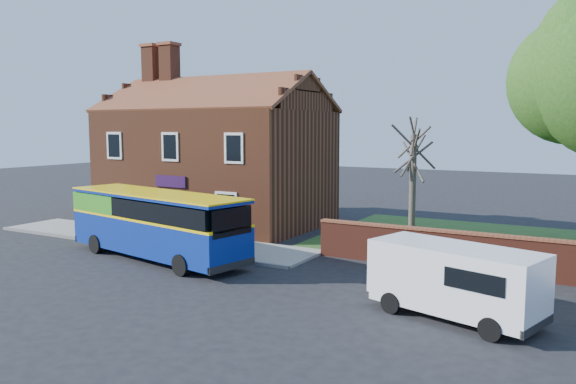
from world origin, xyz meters
The scene contains 7 objects.
ground centered at (0.00, 0.00, 0.00)m, with size 120.00×120.00×0.00m, color black.
pavement centered at (-7.00, 5.75, 0.06)m, with size 18.00×3.50×0.12m, color gray.
kerb centered at (-7.00, 4.00, 0.07)m, with size 18.00×0.15×0.14m, color slate.
shop_building centered at (-7.02, 11.50, 3.41)m, with size 12.30×8.13×10.50m.
bus centered at (-4.12, 2.90, 1.63)m, with size 9.65×4.15×2.86m.
van_near centered at (9.03, 1.37, 1.21)m, with size 5.26×3.25×2.16m.
bare_tree centered at (5.08, 10.08, 2.96)m, with size 2.16×2.58×5.77m.
Camera 1 is at (12.55, -14.94, 5.58)m, focal length 35.00 mm.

